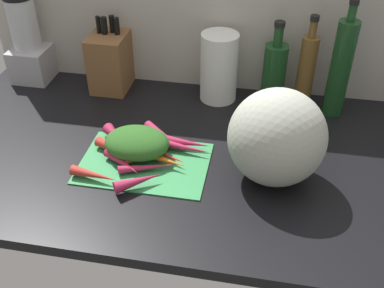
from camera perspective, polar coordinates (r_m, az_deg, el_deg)
ground_plane at (r=127.86cm, az=4.19°, el=-1.74°), size 170.00×80.00×3.00cm
cutting_board at (r=123.54cm, az=-5.91°, el=-2.32°), size 34.04×23.33×0.80cm
carrot_0 at (r=129.35cm, az=-3.35°, el=0.88°), size 14.59×12.00×2.87cm
carrot_1 at (r=123.59cm, az=-3.91°, el=-1.10°), size 15.08×8.37×2.81cm
carrot_2 at (r=121.86cm, az=-4.42°, el=-1.67°), size 17.31×7.62×3.12cm
carrot_3 at (r=118.85cm, az=-12.06°, el=-3.78°), size 12.91×4.55×2.75cm
carrot_4 at (r=125.40cm, az=-0.89°, el=-0.45°), size 14.57×4.53×2.56cm
carrot_5 at (r=126.82cm, az=-0.74°, el=0.14°), size 13.82×3.70×2.94cm
carrot_6 at (r=130.56cm, az=-9.34°, el=0.91°), size 9.98×9.59×3.39cm
carrot_7 at (r=123.77cm, az=-6.08°, el=-1.26°), size 9.78×9.64×2.53cm
carrot_8 at (r=114.91cm, az=-6.72°, el=-4.59°), size 11.71×9.71×3.20cm
carrot_9 at (r=125.96cm, az=-9.23°, el=-0.72°), size 14.25×8.21×2.87cm
carrot_10 at (r=121.52cm, az=-8.64°, el=-2.25°), size 12.06×9.47×2.81cm
carrot_11 at (r=119.64cm, az=-5.41°, el=-2.88°), size 15.56×7.03×2.12cm
carrot_greens_pile at (r=123.90cm, az=-6.84°, el=0.14°), size 17.58×13.52×7.44cm
winter_squash at (r=112.90cm, az=10.47°, el=0.74°), size 24.06×21.90×25.20cm
knife_block at (r=156.09cm, az=-10.04°, el=10.16°), size 11.64×15.40×24.16cm
blender_appliance at (r=166.71cm, az=-19.68°, el=11.63°), size 12.39×12.39×30.20cm
paper_towel_roll at (r=146.49cm, az=3.37°, el=9.48°), size 11.71×11.71×22.05cm
bottle_0 at (r=145.78cm, az=10.15°, el=8.65°), size 7.25×7.25×27.29cm
bottle_1 at (r=145.09cm, az=13.98°, el=8.78°), size 5.22×5.22×29.88cm
bottle_2 at (r=143.17cm, az=17.94°, el=8.98°), size 6.19×6.19×35.85cm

